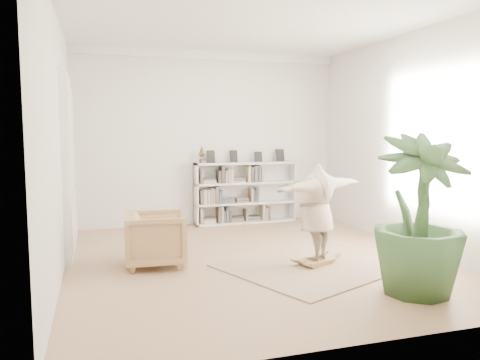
# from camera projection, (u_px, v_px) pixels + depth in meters

# --- Properties ---
(floor) EXTENTS (6.00, 6.00, 0.00)m
(floor) POSITION_uv_depth(u_px,v_px,m) (255.00, 260.00, 7.15)
(floor) COLOR #A77956
(floor) RESTS_ON ground
(room_shell) EXTENTS (6.00, 6.00, 6.00)m
(room_shell) POSITION_uv_depth(u_px,v_px,m) (209.00, 55.00, 9.58)
(room_shell) COLOR silver
(room_shell) RESTS_ON floor
(doors) EXTENTS (0.09, 1.78, 2.92)m
(doors) POSITION_uv_depth(u_px,v_px,m) (69.00, 166.00, 7.46)
(doors) COLOR white
(doors) RESTS_ON floor
(bookshelf) EXTENTS (2.20, 0.35, 1.64)m
(bookshelf) POSITION_uv_depth(u_px,v_px,m) (245.00, 193.00, 9.98)
(bookshelf) COLOR silver
(bookshelf) RESTS_ON floor
(armchair) EXTENTS (0.93, 0.90, 0.79)m
(armchair) POSITION_uv_depth(u_px,v_px,m) (156.00, 239.00, 6.82)
(armchair) COLOR tan
(armchair) RESTS_ON floor
(rug) EXTENTS (3.08, 2.82, 0.02)m
(rug) POSITION_uv_depth(u_px,v_px,m) (316.00, 265.00, 6.85)
(rug) COLOR tan
(rug) RESTS_ON floor
(rocker_board) EXTENTS (0.63, 0.51, 0.12)m
(rocker_board) POSITION_uv_depth(u_px,v_px,m) (316.00, 260.00, 6.85)
(rocker_board) COLOR olive
(rocker_board) RESTS_ON rug
(person) EXTENTS (1.76, 1.10, 1.40)m
(person) POSITION_uv_depth(u_px,v_px,m) (317.00, 209.00, 6.77)
(person) COLOR beige
(person) RESTS_ON rocker_board
(houseplant) EXTENTS (1.19, 1.19, 1.94)m
(houseplant) POSITION_uv_depth(u_px,v_px,m) (419.00, 214.00, 5.56)
(houseplant) COLOR #34562B
(houseplant) RESTS_ON floor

